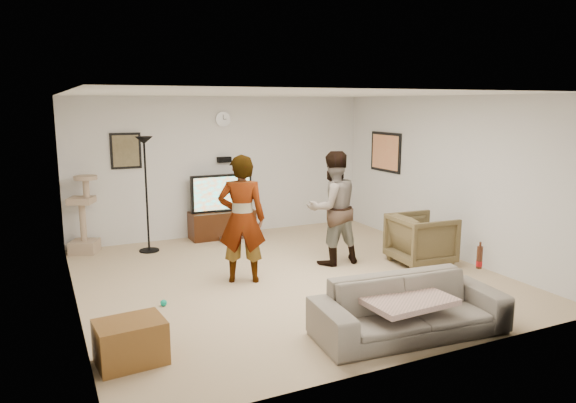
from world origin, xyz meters
name	(u,v)px	position (x,y,z in m)	size (l,w,h in m)	color
floor	(288,277)	(0.00, 0.00, -0.01)	(5.50, 5.50, 0.02)	tan
ceiling	(288,93)	(0.00, 0.00, 2.51)	(5.50, 5.50, 0.02)	white
wall_back	(223,167)	(0.00, 2.75, 1.25)	(5.50, 0.04, 2.50)	white
wall_front	(420,232)	(0.00, -2.75, 1.25)	(5.50, 0.04, 2.50)	white
wall_left	(70,204)	(-2.75, 0.00, 1.25)	(0.04, 5.50, 2.50)	white
wall_right	(446,176)	(2.75, 0.00, 1.25)	(0.04, 5.50, 2.50)	white
wall_clock	(223,119)	(0.00, 2.72, 2.10)	(0.26, 0.26, 0.04)	white
wall_speaker	(224,160)	(0.00, 2.69, 1.38)	(0.25, 0.10, 0.10)	black
picture_back	(126,151)	(-1.70, 2.73, 1.60)	(0.42, 0.03, 0.52)	brown
picture_right	(386,152)	(2.73, 1.60, 1.50)	(0.03, 0.78, 0.62)	#FC9160
tv_stand	(222,224)	(-0.13, 2.50, 0.24)	(1.15, 0.45, 0.48)	black
console_box	(233,240)	(-0.07, 2.11, 0.04)	(0.40, 0.30, 0.07)	silver
tv	(222,193)	(-0.13, 2.50, 0.81)	(1.11, 0.08, 0.66)	black
tv_screen	(222,193)	(-0.13, 2.46, 0.81)	(1.02, 0.01, 0.58)	#25E3DB
floor_lamp	(147,195)	(-1.50, 2.14, 0.93)	(0.32, 0.32, 1.86)	black
cat_tree	(82,214)	(-2.46, 2.50, 0.63)	(0.40, 0.40, 1.26)	tan
person_left	(242,219)	(-0.64, 0.09, 0.86)	(0.63, 0.41, 1.73)	#B7B7B7
person_right	(333,208)	(0.86, 0.29, 0.85)	(0.82, 0.64, 1.70)	#324998
sofa	(410,307)	(0.33, -2.24, 0.30)	(2.02, 0.79, 0.59)	slate
throw_blanket	(405,299)	(0.26, -2.24, 0.40)	(0.90, 0.70, 0.06)	#D0A79B
beer_bottle	(480,257)	(1.26, -2.24, 0.72)	(0.06, 0.06, 0.25)	#4C2412
armchair	(421,239)	(2.05, -0.32, 0.38)	(0.81, 0.83, 0.76)	brown
side_table	(131,342)	(-2.40, -1.64, 0.20)	(0.61, 0.46, 0.41)	brown
toy_ball	(164,303)	(-1.82, -0.36, 0.04)	(0.08, 0.08, 0.08)	#09A786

